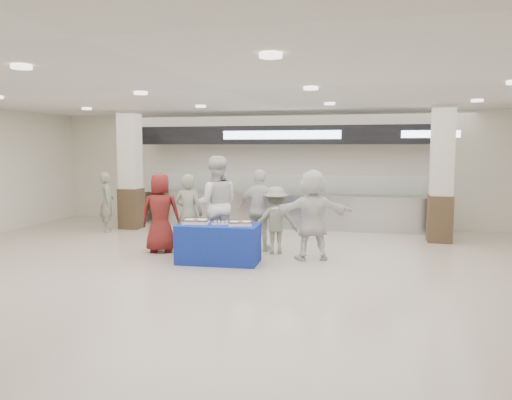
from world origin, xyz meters
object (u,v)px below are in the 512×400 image
(sheet_cake_right, at_px, (240,223))
(civilian_white, at_px, (312,215))
(display_table, at_px, (218,244))
(soldier_bg, at_px, (107,202))
(soldier_b, at_px, (276,220))
(chef_tall, at_px, (216,204))
(soldier_a, at_px, (189,214))
(civilian_maroon, at_px, (161,213))
(cupcake_tray, at_px, (221,223))
(sheet_cake_left, at_px, (196,221))
(chef_short, at_px, (260,210))

(sheet_cake_right, bearing_deg, civilian_white, 29.37)
(display_table, height_order, soldier_bg, soldier_bg)
(soldier_b, relative_size, soldier_bg, 0.90)
(chef_tall, xyz_separation_m, civilian_white, (2.07, -0.19, -0.12))
(sheet_cake_right, relative_size, soldier_a, 0.30)
(display_table, xyz_separation_m, civilian_maroon, (-1.50, 0.64, 0.47))
(cupcake_tray, xyz_separation_m, chef_tall, (-0.40, 0.89, 0.25))
(display_table, distance_m, soldier_a, 1.19)
(civilian_maroon, xyz_separation_m, soldier_a, (0.62, 0.03, -0.01))
(display_table, bearing_deg, soldier_a, 139.31)
(display_table, distance_m, soldier_bg, 4.78)
(soldier_a, relative_size, soldier_b, 1.19)
(sheet_cake_left, xyz_separation_m, soldier_a, (-0.42, 0.67, 0.04))
(soldier_a, relative_size, soldier_bg, 1.07)
(sheet_cake_right, distance_m, soldier_a, 1.47)
(cupcake_tray, relative_size, soldier_a, 0.26)
(civilian_maroon, xyz_separation_m, soldier_bg, (-2.46, 2.01, -0.06))
(display_table, height_order, chef_short, chef_short)
(civilian_maroon, relative_size, chef_short, 0.96)
(civilian_maroon, distance_m, civilian_white, 3.22)
(cupcake_tray, distance_m, soldier_bg, 4.79)
(cupcake_tray, height_order, civilian_white, civilian_white)
(cupcake_tray, bearing_deg, soldier_bg, 146.74)
(sheet_cake_left, xyz_separation_m, soldier_bg, (-3.51, 2.65, -0.02))
(chef_short, xyz_separation_m, soldier_b, (0.38, -0.18, -0.17))
(civilian_maroon, bearing_deg, sheet_cake_left, 135.16)
(display_table, height_order, civilian_maroon, civilian_maroon)
(display_table, height_order, soldier_b, soldier_b)
(display_table, relative_size, soldier_b, 1.10)
(soldier_b, distance_m, soldier_bg, 5.10)
(cupcake_tray, xyz_separation_m, chef_short, (0.47, 1.27, 0.10))
(soldier_b, bearing_deg, sheet_cake_left, 27.50)
(sheet_cake_left, relative_size, chef_short, 0.31)
(soldier_a, bearing_deg, chef_tall, -154.58)
(soldier_a, bearing_deg, chef_short, -155.19)
(civilian_maroon, height_order, civilian_white, civilian_white)
(display_table, xyz_separation_m, soldier_b, (0.90, 1.11, 0.33))
(soldier_a, relative_size, chef_tall, 0.82)
(sheet_cake_left, bearing_deg, soldier_bg, 142.93)
(sheet_cake_left, relative_size, soldier_b, 0.38)
(display_table, relative_size, cupcake_tray, 3.63)
(chef_tall, relative_size, soldier_bg, 1.30)
(soldier_a, distance_m, soldier_b, 1.83)
(soldier_a, distance_m, civilian_white, 2.59)
(soldier_a, bearing_deg, civilian_white, -177.96)
(civilian_maroon, height_order, chef_tall, chef_tall)
(civilian_maroon, bearing_deg, soldier_bg, -52.41)
(soldier_a, height_order, chef_short, chef_short)
(sheet_cake_left, distance_m, soldier_bg, 4.39)
(civilian_maroon, distance_m, chef_short, 2.12)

